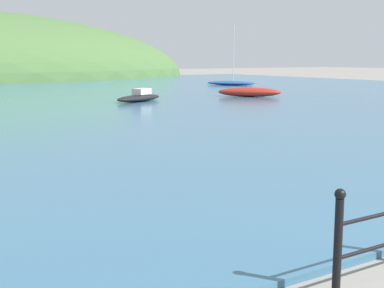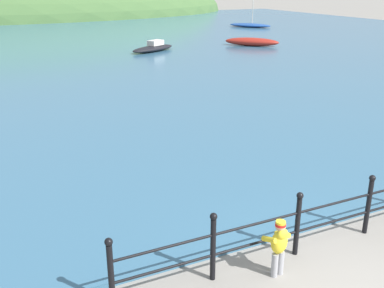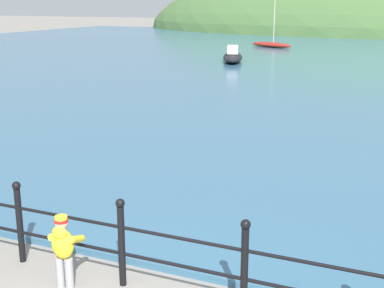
% 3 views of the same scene
% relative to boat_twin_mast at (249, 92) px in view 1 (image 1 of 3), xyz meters
% --- Properties ---
extents(water, '(80.00, 60.00, 0.10)m').
position_rel_boat_twin_mast_xyz_m(water, '(-13.30, 7.90, -0.34)').
color(water, '#386684').
rests_on(water, ground).
extents(boat_twin_mast, '(3.54, 3.49, 0.58)m').
position_rel_boat_twin_mast_xyz_m(boat_twin_mast, '(0.00, 0.00, 0.00)').
color(boat_twin_mast, maroon).
rests_on(boat_twin_mast, water).
extents(boat_red_dinghy, '(3.84, 2.73, 0.70)m').
position_rel_boat_twin_mast_xyz_m(boat_red_dinghy, '(-7.39, 0.61, -0.06)').
color(boat_red_dinghy, black).
rests_on(boat_red_dinghy, water).
extents(boat_green_fishing, '(3.80, 4.46, 5.20)m').
position_rel_boat_twin_mast_xyz_m(boat_green_fishing, '(7.46, 11.93, -0.08)').
color(boat_green_fishing, '#1E4793').
rests_on(boat_green_fishing, water).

